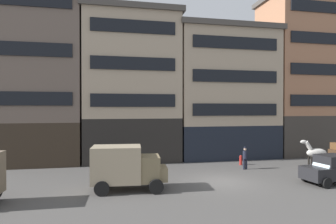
% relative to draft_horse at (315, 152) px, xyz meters
% --- Properties ---
extents(ground_plane, '(120.00, 120.00, 0.00)m').
position_rel_draft_horse_xyz_m(ground_plane, '(-9.00, -2.44, -1.27)').
color(ground_plane, '#4C4947').
extents(building_far_left, '(7.38, 6.28, 15.92)m').
position_rel_draft_horse_xyz_m(building_far_left, '(-22.14, 7.11, 6.74)').
color(building_far_left, '#33281E').
rests_on(building_far_left, ground_plane).
extents(building_center_left, '(9.06, 6.28, 13.87)m').
position_rel_draft_horse_xyz_m(building_center_left, '(-14.26, 7.11, 5.71)').
color(building_center_left, black).
rests_on(building_center_left, ground_plane).
extents(building_center_right, '(10.24, 6.28, 12.85)m').
position_rel_draft_horse_xyz_m(building_center_right, '(-4.96, 7.11, 5.20)').
color(building_center_right, black).
rests_on(building_center_right, ground_plane).
extents(building_far_right, '(8.02, 6.28, 16.76)m').
position_rel_draft_horse_xyz_m(building_far_right, '(3.82, 7.11, 7.16)').
color(building_far_right, '#38332D').
rests_on(building_far_right, ground_plane).
extents(draft_horse, '(2.35, 0.73, 2.30)m').
position_rel_draft_horse_xyz_m(draft_horse, '(0.00, 0.00, 0.00)').
color(draft_horse, beige).
rests_on(draft_horse, ground_plane).
extents(delivery_truck_far, '(4.47, 2.41, 2.62)m').
position_rel_draft_horse_xyz_m(delivery_truck_far, '(-15.29, -3.24, 0.15)').
color(delivery_truck_far, '#7A6B4C').
rests_on(delivery_truck_far, ground_plane).
extents(sedan_dark, '(3.86, 2.20, 1.83)m').
position_rel_draft_horse_xyz_m(sedan_dark, '(-2.31, -4.28, -0.36)').
color(sedan_dark, black).
rests_on(sedan_dark, ground_plane).
extents(pedestrian_officer, '(0.47, 0.47, 1.79)m').
position_rel_draft_horse_xyz_m(pedestrian_officer, '(-5.76, 0.74, -0.29)').
color(pedestrian_officer, black).
rests_on(pedestrian_officer, ground_plane).
extents(fire_hydrant_curbside, '(0.24, 0.24, 0.83)m').
position_rel_draft_horse_xyz_m(fire_hydrant_curbside, '(-5.29, 2.45, -0.84)').
color(fire_hydrant_curbside, maroon).
rests_on(fire_hydrant_curbside, ground_plane).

